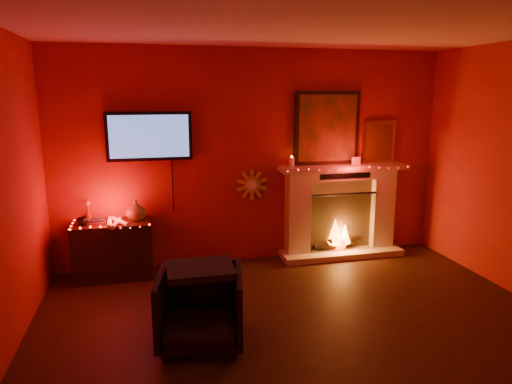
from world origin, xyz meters
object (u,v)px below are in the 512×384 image
at_px(sunburst_clock, 252,185).
at_px(fireplace, 340,202).
at_px(armchair, 201,307).
at_px(console_table, 114,247).
at_px(tv, 149,136).

bearing_deg(sunburst_clock, fireplace, -4.37).
xyz_separation_m(sunburst_clock, armchair, (-0.90, -1.93, -0.67)).
bearing_deg(console_table, sunburst_clock, 7.31).
xyz_separation_m(tv, armchair, (0.35, -1.90, -1.31)).
distance_m(fireplace, armchair, 2.81).
relative_size(fireplace, sunburst_clock, 5.45).
bearing_deg(sunburst_clock, console_table, -172.69).
distance_m(fireplace, sunburst_clock, 1.23).
distance_m(sunburst_clock, armchair, 2.23).
height_order(tv, armchair, tv).
xyz_separation_m(fireplace, console_table, (-2.91, -0.13, -0.35)).
bearing_deg(fireplace, console_table, -177.46).
distance_m(fireplace, console_table, 2.93).
xyz_separation_m(tv, sunburst_clock, (1.25, 0.03, -0.65)).
xyz_separation_m(sunburst_clock, console_table, (-1.72, -0.22, -0.63)).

